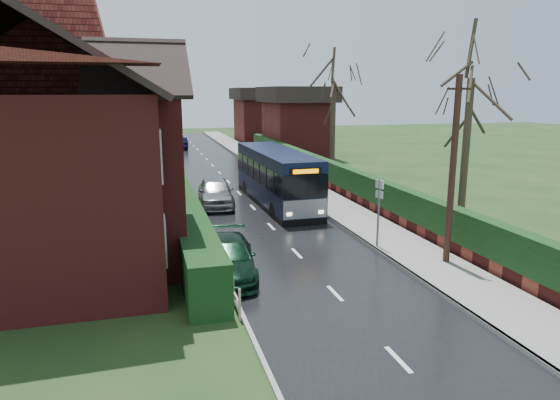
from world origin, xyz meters
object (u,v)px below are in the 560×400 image
object	(u,v)px
bus	(276,178)
car_green	(228,258)
car_silver	(215,192)
bus_stop_sign	(379,204)
telegraph_pole	(452,172)
brick_house	(51,138)

from	to	relation	value
bus	car_green	bearing A→B (deg)	-114.41
bus	car_silver	distance (m)	3.39
bus	bus_stop_sign	size ratio (longest dim) A/B	3.47
car_silver	telegraph_pole	world-z (taller)	telegraph_pole
car_silver	car_green	xyz separation A→B (m)	(-1.06, -10.58, -0.14)
car_silver	telegraph_pole	bearing A→B (deg)	-55.53
bus	car_green	xyz separation A→B (m)	(-4.35, -10.18, -0.83)
bus	bus_stop_sign	distance (m)	9.06
brick_house	bus	bearing A→B (deg)	29.62
brick_house	telegraph_pole	bearing A→B (deg)	-21.52
bus	telegraph_pole	xyz separation A→B (m)	(3.35, -11.13, 1.90)
brick_house	car_silver	distance (m)	9.94
car_green	car_silver	bearing A→B (deg)	91.10
telegraph_pole	car_silver	bearing A→B (deg)	97.49
car_silver	telegraph_pole	xyz separation A→B (m)	(6.64, -11.53, 2.59)
bus_stop_sign	telegraph_pole	size ratio (longest dim) A/B	0.42
bus	car_silver	world-z (taller)	bus
brick_house	bus_stop_sign	xyz separation A→B (m)	(11.93, -3.09, -2.52)
bus_stop_sign	telegraph_pole	bearing A→B (deg)	-69.10
car_green	telegraph_pole	distance (m)	8.22
car_green	telegraph_pole	bearing A→B (deg)	-0.24
brick_house	bus	world-z (taller)	brick_house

